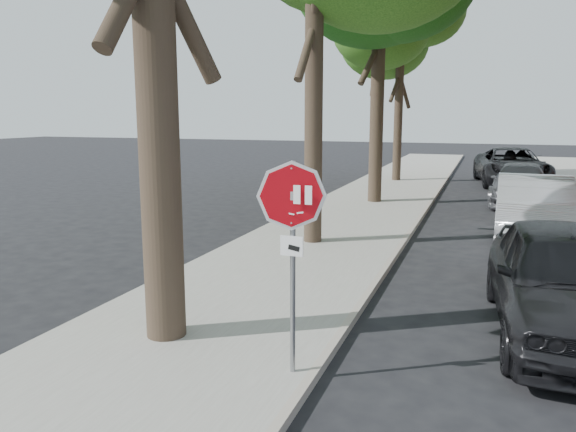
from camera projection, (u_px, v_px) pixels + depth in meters
name	position (u px, v px, depth m)	size (l,w,h in m)	color
ground	(348.00, 389.00, 6.73)	(120.00, 120.00, 0.00)	black
sidewalk_left	(360.00, 211.00, 18.67)	(4.00, 55.00, 0.12)	gray
curb_left	(422.00, 215.00, 17.99)	(0.12, 55.00, 0.13)	#9E9384
curb_right	(575.00, 224.00, 16.54)	(0.12, 55.00, 0.13)	#9E9384
stop_sign	(292.00, 227.00, 6.59)	(0.76, 0.34, 2.61)	gray
tree_far	(401.00, 27.00, 25.90)	(5.29, 4.91, 9.33)	black
car_a	(565.00, 280.00, 8.27)	(1.99, 4.94, 1.68)	black
car_b	(534.00, 210.00, 14.27)	(1.80, 5.15, 1.70)	#B3B4BC
car_c	(520.00, 184.00, 20.51)	(2.03, 4.99, 1.45)	#46474B
car_d	(511.00, 166.00, 25.98)	(2.84, 6.16, 1.71)	black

